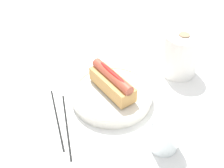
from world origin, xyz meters
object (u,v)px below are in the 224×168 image
(paper_towel_roll, at_px, (180,54))
(chopstick_near, at_px, (67,124))
(serving_bowl, at_px, (112,94))
(water_glass, at_px, (164,135))
(chopstick_far, at_px, (58,119))
(hotdog_front, at_px, (112,82))

(paper_towel_roll, bearing_deg, chopstick_near, -86.98)
(serving_bowl, bearing_deg, paper_towel_roll, 90.14)
(serving_bowl, xyz_separation_m, water_glass, (0.20, 0.02, 0.02))
(chopstick_near, distance_m, chopstick_far, 0.03)
(hotdog_front, relative_size, paper_towel_roll, 1.14)
(water_glass, bearing_deg, paper_towel_roll, 131.13)
(water_glass, bearing_deg, hotdog_front, -174.70)
(chopstick_near, bearing_deg, water_glass, 61.84)
(paper_towel_roll, distance_m, chopstick_far, 0.41)
(serving_bowl, distance_m, chopstick_far, 0.16)
(serving_bowl, height_order, hotdog_front, hotdog_front)
(serving_bowl, relative_size, hotdog_front, 1.47)
(hotdog_front, distance_m, chopstick_near, 0.16)
(serving_bowl, height_order, chopstick_near, serving_bowl)
(paper_towel_roll, xyz_separation_m, chopstick_near, (0.02, -0.39, -0.06))
(hotdog_front, bearing_deg, water_glass, 5.30)
(water_glass, height_order, chopstick_far, water_glass)
(hotdog_front, xyz_separation_m, water_glass, (0.20, 0.02, -0.02))
(chopstick_far, bearing_deg, serving_bowl, 100.43)
(serving_bowl, distance_m, water_glass, 0.20)
(water_glass, xyz_separation_m, chopstick_far, (-0.21, -0.18, -0.04))
(water_glass, distance_m, chopstick_far, 0.27)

